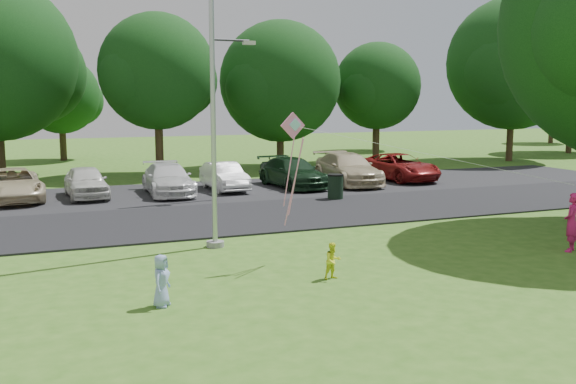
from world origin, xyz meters
name	(u,v)px	position (x,y,z in m)	size (l,w,h in m)	color
ground	(421,279)	(0.00, 0.00, 0.00)	(120.00, 120.00, 0.00)	#35641A
park_road	(279,214)	(0.00, 9.00, 0.03)	(60.00, 6.00, 0.06)	black
parking_strip	(227,191)	(0.00, 15.50, 0.03)	(42.00, 7.00, 0.06)	black
flagpole	(213,98)	(-3.50, 5.00, 4.17)	(0.50, 0.50, 10.00)	#B7BABF
street_lamp	(219,103)	(-1.03, 12.89, 3.98)	(1.86, 0.25, 6.63)	#3F3F44
trash_can	(335,187)	(3.43, 11.37, 0.54)	(0.68, 0.68, 1.07)	black
tree_row	(208,72)	(1.59, 24.23, 5.71)	(64.35, 11.94, 10.88)	#332316
horizon_trees	(207,97)	(4.06, 33.88, 4.30)	(77.46, 7.20, 7.02)	#332316
parked_cars	(245,174)	(0.85, 15.47, 0.74)	(20.66, 5.58, 1.49)	#C6B793
woman	(572,222)	(5.36, 0.80, 0.81)	(0.59, 0.39, 1.62)	#C51A64
child_yellow	(333,261)	(-1.87, 0.80, 0.43)	(0.42, 0.33, 0.86)	#EBF526
child_blue	(161,281)	(-5.93, 0.30, 0.54)	(0.52, 0.34, 1.07)	#8DA6D8
kite	(300,143)	(-2.04, 2.34, 3.05)	(7.91, 1.87, 2.86)	pink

